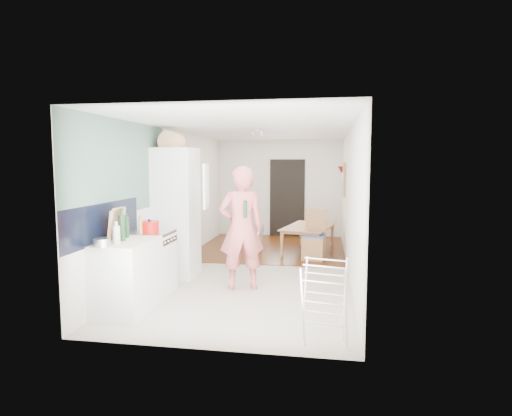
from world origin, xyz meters
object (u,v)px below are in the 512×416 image
(dining_table, at_px, (310,241))
(stool, at_px, (255,242))
(drying_rack, at_px, (324,302))
(dining_chair, at_px, (314,235))
(person, at_px, (241,217))

(dining_table, relative_size, stool, 3.51)
(stool, xyz_separation_m, drying_rack, (1.52, -4.63, 0.25))
(dining_chair, xyz_separation_m, stool, (-1.29, 0.69, -0.30))
(dining_table, xyz_separation_m, dining_chair, (0.10, -0.74, 0.25))
(dining_chair, bearing_deg, person, -106.68)
(person, xyz_separation_m, dining_chair, (1.02, 2.14, -0.61))
(dining_table, xyz_separation_m, drying_rack, (0.33, -4.68, 0.21))
(stool, distance_m, drying_rack, 4.88)
(dining_table, xyz_separation_m, stool, (-1.19, -0.05, -0.05))
(person, xyz_separation_m, dining_table, (0.92, 2.88, -0.86))
(drying_rack, bearing_deg, dining_table, 106.70)
(dining_chair, height_order, stool, dining_chair)
(dining_table, distance_m, drying_rack, 4.70)
(person, bearing_deg, dining_chair, -135.58)
(person, distance_m, drying_rack, 2.30)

